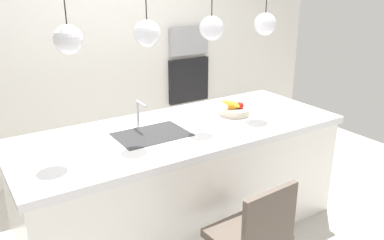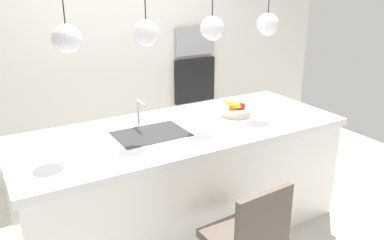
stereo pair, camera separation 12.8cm
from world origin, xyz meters
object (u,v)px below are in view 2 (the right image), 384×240
object	(u,v)px
microwave	(194,41)
fruit_bowl	(236,110)
chair_near	(249,235)
oven	(194,80)

from	to	relation	value
microwave	fruit_bowl	bearing A→B (deg)	-107.28
microwave	chair_near	size ratio (longest dim) A/B	0.61
fruit_bowl	microwave	xyz separation A→B (m)	(0.48, 1.54, 0.39)
microwave	chair_near	xyz separation A→B (m)	(-1.06, -2.52, -0.90)
microwave	oven	world-z (taller)	microwave
chair_near	microwave	bearing A→B (deg)	67.14
fruit_bowl	oven	size ratio (longest dim) A/B	0.50
chair_near	oven	bearing A→B (deg)	67.14
fruit_bowl	microwave	world-z (taller)	microwave
chair_near	fruit_bowl	bearing A→B (deg)	59.16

